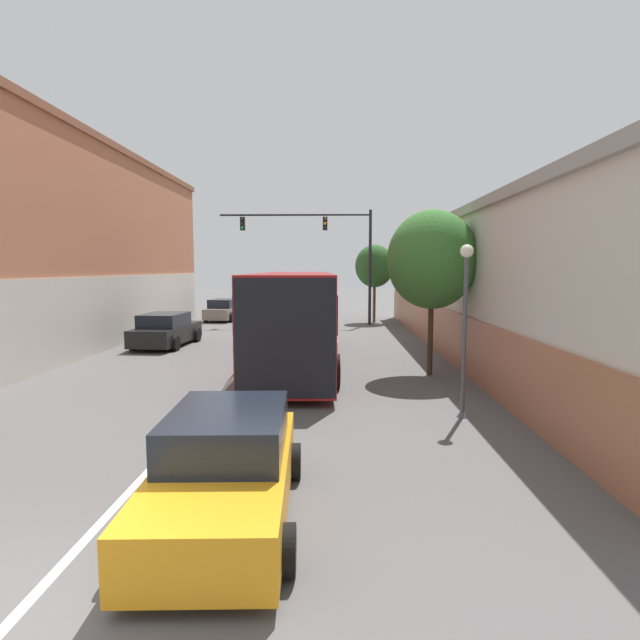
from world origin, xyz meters
name	(u,v)px	position (x,y,z in m)	size (l,w,h in m)	color
ground_plane	(2,631)	(0.00, 0.00, 0.00)	(160.00, 160.00, 0.00)	#565454
lane_center_line	(254,356)	(0.00, 15.16, 0.00)	(0.14, 42.32, 0.01)	silver
building_left_brick	(58,244)	(-9.57, 18.54, 4.59)	(6.46, 23.21, 8.96)	#A86647
building_right_storefront	(535,283)	(11.38, 16.26, 2.86)	(8.16, 30.23, 5.48)	beige
bus	(295,313)	(1.77, 13.46, 1.85)	(3.18, 12.00, 3.29)	maroon
hatchback_foreground	(226,468)	(1.68, 2.29, 0.69)	(2.15, 4.28, 1.47)	orange
parked_car_left_near	(224,310)	(-4.18, 28.75, 0.68)	(2.22, 4.33, 1.43)	slate
parked_car_left_mid	(166,330)	(-4.33, 17.54, 0.70)	(2.28, 4.47, 1.48)	black
traffic_signal_gantry	(326,241)	(2.67, 26.31, 5.10)	(9.25, 0.36, 6.99)	black
street_lamp	(465,322)	(6.16, 7.06, 2.24)	(0.30, 0.30, 3.99)	#47474C
street_tree_near	(432,260)	(6.30, 11.76, 3.73)	(2.87, 2.58, 5.32)	#3D2D1E
street_tree_far	(375,266)	(5.77, 27.72, 3.61)	(2.48, 2.23, 4.98)	brown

